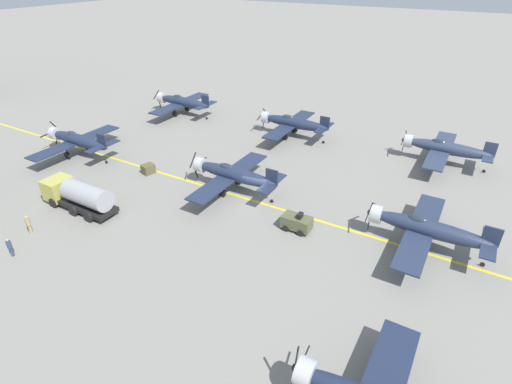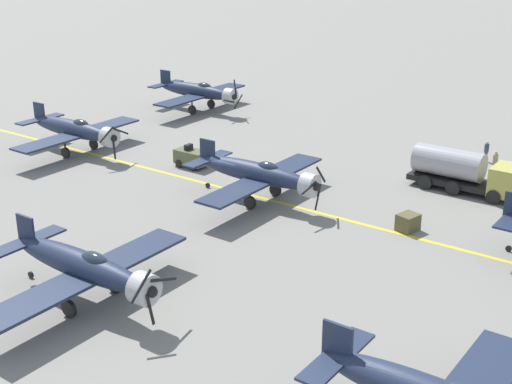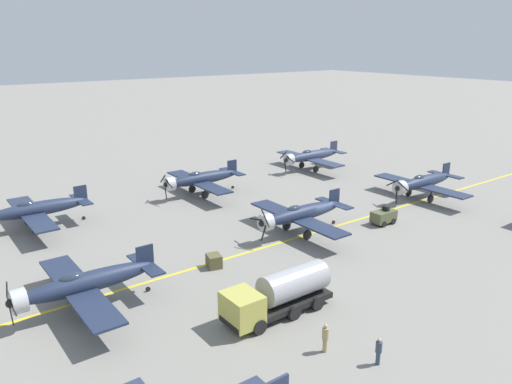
{
  "view_description": "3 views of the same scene",
  "coord_description": "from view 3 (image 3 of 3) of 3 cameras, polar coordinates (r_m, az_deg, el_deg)",
  "views": [
    {
      "loc": [
        -29.21,
        -17.28,
        20.69
      ],
      "look_at": [
        -1.45,
        -1.12,
        2.07
      ],
      "focal_mm": 28.0,
      "sensor_mm": 36.0,
      "label": 1
    },
    {
      "loc": [
        37.81,
        29.47,
        17.97
      ],
      "look_at": [
        3.36,
        4.58,
        1.9
      ],
      "focal_mm": 50.0,
      "sensor_mm": 36.0,
      "label": 2
    },
    {
      "loc": [
        -32.64,
        32.56,
        17.64
      ],
      "look_at": [
        4.66,
        5.0,
        3.58
      ],
      "focal_mm": 35.0,
      "sensor_mm": 36.0,
      "label": 3
    }
  ],
  "objects": [
    {
      "name": "airplane_far_right",
      "position": [
        52.81,
        -23.97,
        -1.86
      ],
      "size": [
        12.0,
        9.98,
        3.65
      ],
      "rotation": [
        0.0,
        0.0,
        -0.1
      ],
      "color": "#222C46",
      "rests_on": "ground"
    },
    {
      "name": "ground_crew_inspecting",
      "position": [
        30.33,
        13.84,
        -17.15
      ],
      "size": [
        0.37,
        0.37,
        1.68
      ],
      "color": "#334256",
      "rests_on": "ground"
    },
    {
      "name": "supply_crate_by_tanker",
      "position": [
        40.99,
        -4.82,
        -7.87
      ],
      "size": [
        1.5,
        1.34,
        1.07
      ],
      "primitive_type": "cube",
      "rotation": [
        0.0,
        0.0,
        -0.24
      ],
      "color": "brown",
      "rests_on": "ground"
    },
    {
      "name": "fuel_tanker",
      "position": [
        33.91,
        2.54,
        -11.56
      ],
      "size": [
        2.68,
        8.0,
        2.98
      ],
      "color": "black",
      "rests_on": "ground"
    },
    {
      "name": "tow_tractor",
      "position": [
        51.71,
        14.38,
        -2.7
      ],
      "size": [
        1.57,
        2.6,
        1.79
      ],
      "color": "#515638",
      "rests_on": "ground"
    },
    {
      "name": "airplane_near_right",
      "position": [
        71.31,
        6.28,
        4.1
      ],
      "size": [
        12.0,
        9.98,
        3.65
      ],
      "rotation": [
        0.0,
        0.0,
        -0.0
      ],
      "color": "#2C3750",
      "rests_on": "ground"
    },
    {
      "name": "airplane_mid_right",
      "position": [
        59.41,
        -6.35,
        1.51
      ],
      "size": [
        12.0,
        9.98,
        3.65
      ],
      "rotation": [
        0.0,
        0.0,
        0.01
      ],
      "color": "#1F2A43",
      "rests_on": "ground"
    },
    {
      "name": "ground_crew_walking",
      "position": [
        30.76,
        7.93,
        -16.07
      ],
      "size": [
        0.4,
        0.4,
        1.83
      ],
      "color": "tan",
      "rests_on": "ground"
    },
    {
      "name": "airplane_mid_center",
      "position": [
        47.26,
        5.04,
        -2.52
      ],
      "size": [
        12.0,
        9.98,
        3.65
      ],
      "rotation": [
        0.0,
        0.0,
        -0.27
      ],
      "color": "#212B45",
      "rests_on": "ground"
    },
    {
      "name": "airplane_far_center",
      "position": [
        35.98,
        -19.12,
        -9.89
      ],
      "size": [
        12.0,
        9.98,
        3.65
      ],
      "rotation": [
        0.0,
        0.0,
        -0.23
      ],
      "color": "#202A43",
      "rests_on": "ground"
    },
    {
      "name": "ground_plane",
      "position": [
        49.36,
        7.93,
        -4.24
      ],
      "size": [
        400.0,
        400.0,
        0.0
      ],
      "primitive_type": "plane",
      "color": "gray"
    },
    {
      "name": "airplane_near_center",
      "position": [
        60.75,
        18.5,
        1.07
      ],
      "size": [
        12.0,
        9.98,
        3.65
      ],
      "rotation": [
        0.0,
        0.0,
        -0.3
      ],
      "color": "#252F48",
      "rests_on": "ground"
    },
    {
      "name": "taxiway_stripe",
      "position": [
        49.36,
        7.93,
        -4.24
      ],
      "size": [
        0.3,
        160.0,
        0.01
      ],
      "primitive_type": "cube",
      "color": "yellow",
      "rests_on": "ground"
    }
  ]
}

